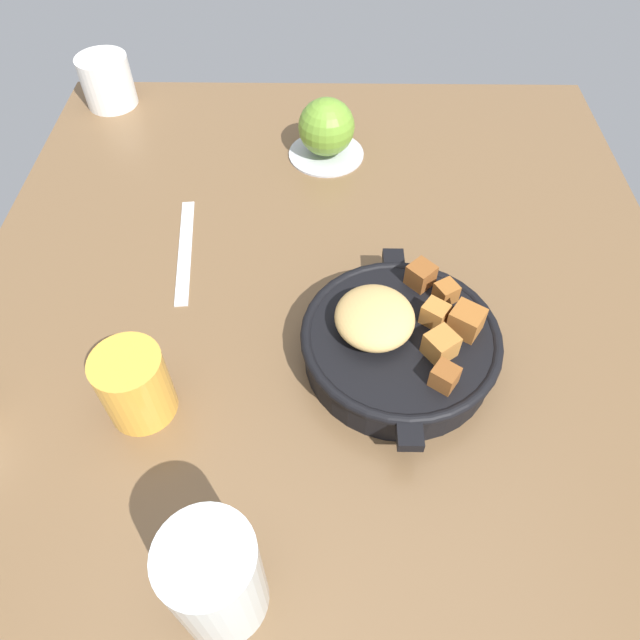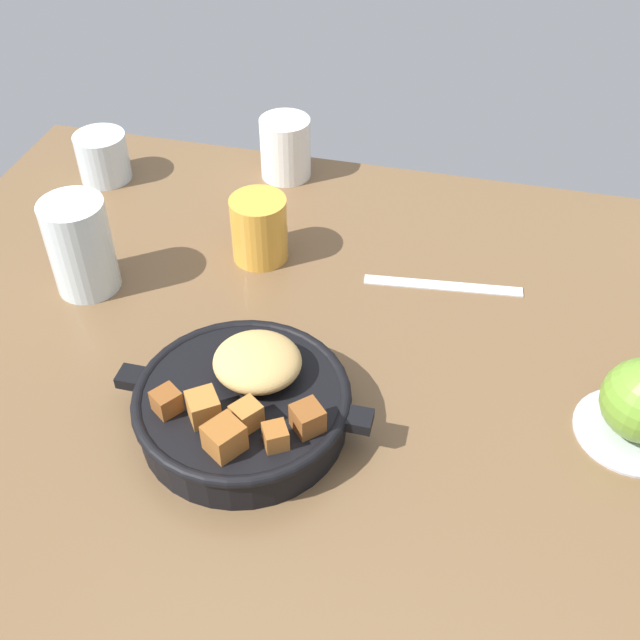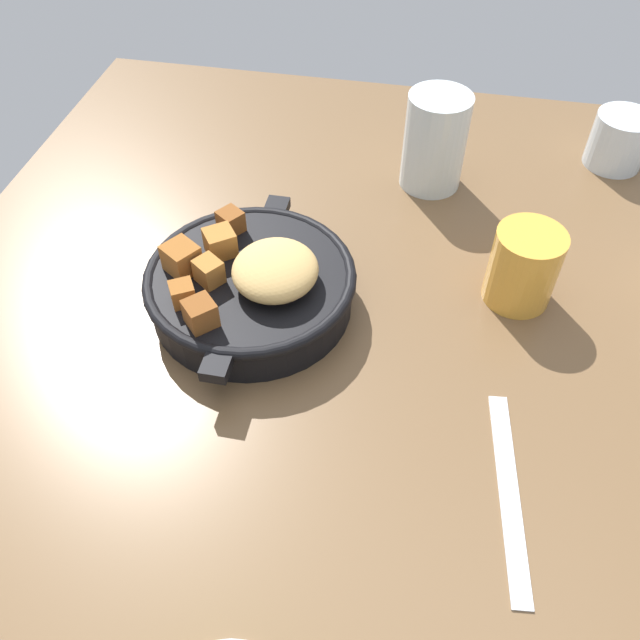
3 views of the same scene
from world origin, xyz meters
TOP-DOWN VIEW (x-y plane):
  - ground_plane at (0.00, 0.00)cm, footprint 104.14×85.03cm
  - cast_iron_skillet at (-4.71, -7.78)cm, footprint 25.06×20.80cm
  - saucer_plate at (31.83, -0.44)cm, footprint 11.07×11.07cm
  - butter_knife at (11.42, 17.68)cm, footprint 18.61×3.59cm
  - water_glass_tall at (-29.04, 7.97)cm, footprint 7.33×7.33cm
  - water_glass_short at (-37.47, 30.30)cm, footprint 7.07×7.07cm
  - white_creamer_pitcher at (-13.16, 37.05)cm, footprint 6.95×6.95cm
  - juice_glass_amber at (-11.15, 18.22)cm, footprint 6.81×6.81cm

SIDE VIEW (x-z plane):
  - ground_plane at x=0.00cm, z-range -2.40..0.00cm
  - butter_knife at x=11.42cm, z-range 0.00..0.36cm
  - saucer_plate at x=31.83cm, z-range 0.00..0.60cm
  - cast_iron_skillet at x=-4.71cm, z-range -0.84..6.88cm
  - water_glass_short at x=-37.47cm, z-range 0.00..6.61cm
  - juice_glass_amber at x=-11.15cm, z-range 0.00..8.13cm
  - white_creamer_pitcher at x=-13.16cm, z-range 0.00..8.50cm
  - water_glass_tall at x=-29.04cm, z-range 0.00..11.44cm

